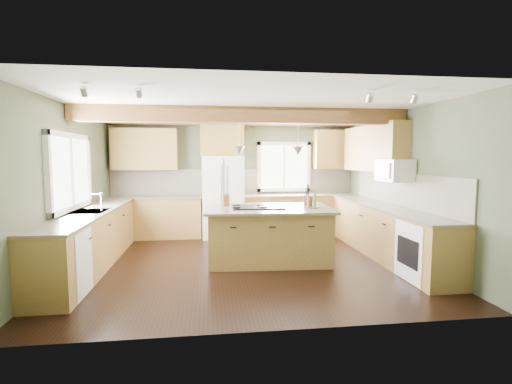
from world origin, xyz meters
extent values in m
plane|color=black|center=(0.00, 0.00, 0.00)|extent=(5.60, 5.60, 0.00)
plane|color=silver|center=(0.00, 0.00, 2.60)|extent=(5.60, 5.60, 0.00)
plane|color=#494F38|center=(0.00, 2.50, 1.30)|extent=(5.60, 0.00, 5.60)
plane|color=#494F38|center=(-2.80, 0.00, 1.30)|extent=(0.00, 5.00, 5.00)
plane|color=#494F38|center=(2.80, 0.00, 1.30)|extent=(0.00, 5.00, 5.00)
cube|color=brown|center=(0.00, 0.10, 2.47)|extent=(5.55, 0.26, 0.26)
cube|color=brown|center=(0.00, 2.40, 2.54)|extent=(5.55, 0.20, 0.10)
cube|color=brown|center=(0.00, 2.48, 1.21)|extent=(5.58, 0.03, 0.58)
cube|color=brown|center=(2.78, 0.05, 1.21)|extent=(0.03, 3.70, 0.58)
cube|color=brown|center=(-1.79, 2.20, 0.44)|extent=(2.02, 0.60, 0.88)
cube|color=brown|center=(-1.79, 2.20, 0.90)|extent=(2.06, 0.64, 0.04)
cube|color=brown|center=(1.49, 2.20, 0.44)|extent=(2.62, 0.60, 0.88)
cube|color=brown|center=(1.49, 2.20, 0.90)|extent=(2.66, 0.64, 0.04)
cube|color=brown|center=(-2.50, 0.05, 0.44)|extent=(0.60, 3.70, 0.88)
cube|color=brown|center=(-2.50, 0.05, 0.90)|extent=(0.64, 3.74, 0.04)
cube|color=brown|center=(2.50, 0.05, 0.44)|extent=(0.60, 3.70, 0.88)
cube|color=brown|center=(2.50, 0.05, 0.90)|extent=(0.64, 3.74, 0.04)
cube|color=brown|center=(-1.99, 2.33, 1.95)|extent=(1.40, 0.35, 0.90)
cube|color=brown|center=(-0.30, 2.33, 2.15)|extent=(0.96, 0.35, 0.70)
cube|color=brown|center=(2.62, 0.90, 1.95)|extent=(0.35, 2.20, 0.90)
cube|color=brown|center=(2.30, 2.33, 1.95)|extent=(0.90, 0.35, 0.90)
cube|color=white|center=(-2.78, 0.05, 1.55)|extent=(0.04, 1.60, 1.05)
cube|color=white|center=(1.15, 2.48, 1.55)|extent=(1.10, 0.04, 1.00)
cube|color=#262628|center=(-2.50, 0.05, 0.91)|extent=(0.50, 0.65, 0.03)
cylinder|color=#B2B2B7|center=(-2.32, 0.05, 1.05)|extent=(0.02, 0.02, 0.28)
cube|color=white|center=(-2.49, -1.25, 0.43)|extent=(0.60, 0.60, 0.84)
cube|color=white|center=(2.49, -1.25, 0.43)|extent=(0.60, 0.72, 0.84)
cube|color=white|center=(2.58, -0.05, 1.55)|extent=(0.40, 0.70, 0.38)
cone|color=#B2B2B7|center=(-0.10, 0.13, 1.88)|extent=(0.18, 0.18, 0.16)
cone|color=#B2B2B7|center=(0.90, 0.07, 1.88)|extent=(0.18, 0.18, 0.16)
cube|color=white|center=(-0.30, 2.12, 0.90)|extent=(0.90, 0.74, 1.80)
cube|color=brown|center=(0.40, 0.10, 0.44)|extent=(2.06, 1.33, 0.88)
cube|color=brown|center=(0.40, 0.10, 0.90)|extent=(2.20, 1.47, 0.04)
cube|color=black|center=(0.23, 0.11, 0.93)|extent=(0.90, 0.63, 0.02)
cube|color=brown|center=(-0.30, 0.43, 1.01)|extent=(0.11, 0.08, 0.18)
cylinder|color=#49423A|center=(1.13, 0.28, 1.01)|extent=(0.14, 0.14, 0.17)
camera|label=1|loc=(-0.62, -6.10, 1.78)|focal=26.00mm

